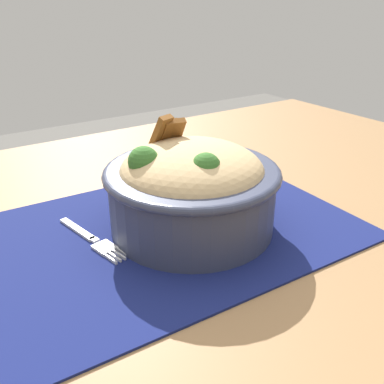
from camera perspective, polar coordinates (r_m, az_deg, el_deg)
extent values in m
cube|color=olive|center=(0.58, -2.83, -4.98)|extent=(1.35, 0.85, 0.03)
cylinder|color=brown|center=(1.35, 11.96, -4.19)|extent=(0.04, 0.04, 0.68)
cube|color=#11194C|center=(0.55, -3.11, -5.08)|extent=(0.48, 0.34, 0.00)
cylinder|color=#2D3347|center=(0.53, 0.00, -0.82)|extent=(0.21, 0.21, 0.08)
torus|color=#2D3347|center=(0.52, 0.00, 2.72)|extent=(0.22, 0.22, 0.01)
ellipsoid|color=tan|center=(0.52, 0.00, 2.82)|extent=(0.19, 0.19, 0.07)
sphere|color=#2F5E23|center=(0.49, -6.57, 4.10)|extent=(0.04, 0.04, 0.04)
sphere|color=#2F5E23|center=(0.47, 2.34, 3.42)|extent=(0.03, 0.03, 0.03)
cylinder|color=orange|center=(0.54, -2.05, 5.77)|extent=(0.02, 0.03, 0.01)
cylinder|color=orange|center=(0.51, -4.82, 4.56)|extent=(0.02, 0.03, 0.01)
cylinder|color=orange|center=(0.52, -0.69, 5.00)|extent=(0.01, 0.04, 0.01)
cube|color=brown|center=(0.55, -2.48, 7.73)|extent=(0.02, 0.04, 0.05)
cube|color=brown|center=(0.55, -3.57, 7.52)|extent=(0.02, 0.04, 0.05)
cube|color=brown|center=(0.54, -4.54, 7.48)|extent=(0.03, 0.04, 0.06)
cube|color=silver|center=(0.56, -15.29, -4.89)|extent=(0.02, 0.07, 0.00)
cube|color=silver|center=(0.53, -12.94, -6.56)|extent=(0.01, 0.01, 0.00)
cube|color=silver|center=(0.52, -11.78, -7.38)|extent=(0.03, 0.03, 0.00)
cube|color=silver|center=(0.49, -10.99, -8.91)|extent=(0.01, 0.02, 0.00)
cube|color=silver|center=(0.50, -10.43, -8.65)|extent=(0.01, 0.02, 0.00)
cube|color=silver|center=(0.50, -9.85, -8.39)|extent=(0.01, 0.02, 0.00)
cube|color=silver|center=(0.50, -9.30, -8.13)|extent=(0.01, 0.02, 0.00)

